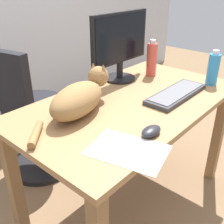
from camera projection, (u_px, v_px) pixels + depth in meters
ground_plane at (128, 200)px, 1.80m from camera, size 8.00×8.00×0.00m
desk at (131, 118)px, 1.52m from camera, size 1.31×0.73×0.74m
office_chair at (31, 122)px, 1.90m from camera, size 0.49×0.48×0.96m
monitor at (120, 44)px, 1.65m from camera, size 0.48×0.20×0.41m
keyboard at (176, 94)px, 1.51m from camera, size 0.44×0.15×0.03m
cat at (80, 97)px, 1.30m from camera, size 0.60×0.27×0.20m
computer_mouse at (151, 131)px, 1.14m from camera, size 0.11×0.06×0.04m
paper_sheet at (128, 150)px, 1.04m from camera, size 0.28×0.34×0.00m
water_bottle at (152, 59)px, 1.78m from camera, size 0.07×0.07×0.24m
spray_bottle at (213, 69)px, 1.63m from camera, size 0.07×0.07×0.21m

